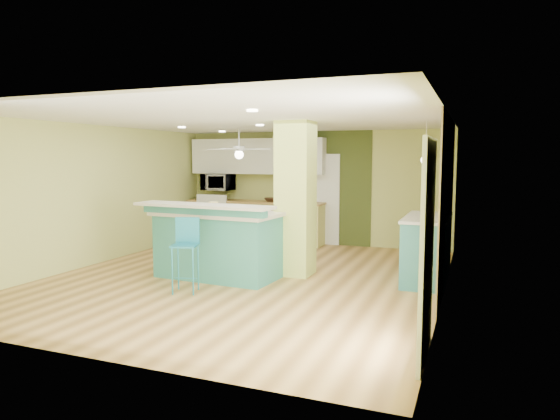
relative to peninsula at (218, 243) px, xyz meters
The scene contains 23 objects.
floor 0.73m from the peninsula, 18.58° to the left, with size 6.00×7.00×0.01m, color olive.
ceiling 2.00m from the peninsula, 18.58° to the left, with size 6.00×7.00×0.01m, color white.
wall_back 3.74m from the peninsula, 83.22° to the left, with size 6.00×0.01×2.50m, color #BBC167.
wall_front 3.46m from the peninsula, 82.64° to the right, with size 6.00×0.01×2.50m, color #BBC167.
wall_left 2.67m from the peninsula, behind, with size 0.01×7.00×2.50m, color #BBC167.
wall_right 3.51m from the peninsula, ahead, with size 0.01×7.00×2.50m, color #BBC167.
wood_panel 3.57m from the peninsula, 12.30° to the left, with size 0.02×3.40×2.50m, color olive.
olive_accent 3.75m from the peninsula, 80.10° to the left, with size 2.20×0.02×2.50m, color #3F4B1E.
interior_door 3.69m from the peninsula, 80.03° to the left, with size 0.82×0.05×2.00m, color white.
french_door 4.06m from the peninsula, 32.33° to the right, with size 0.04×1.08×2.10m, color white.
column 1.44m from the peninsula, 30.79° to the left, with size 0.55×0.55×2.50m, color #C6D763.
kitchen_run 3.46m from the peninsula, 104.51° to the left, with size 3.25×0.63×0.94m.
stove 3.80m from the peninsula, 118.56° to the left, with size 0.76×0.66×1.08m.
upper_cabinets 3.83m from the peninsula, 104.03° to the left, with size 3.20×0.34×0.80m, color white.
microwave 3.89m from the peninsula, 118.49° to the left, with size 0.70×0.48×0.39m, color white.
ceiling_fan 2.71m from the peninsula, 107.24° to the left, with size 1.41×1.41×0.61m.
pendant_lamp 3.47m from the peninsula, 16.20° to the left, with size 0.14×0.14×0.69m.
wall_decor 3.66m from the peninsula, 15.55° to the left, with size 0.03×0.90×0.70m, color brown.
peninsula is the anchor object (origin of this frame).
bar_stool 0.93m from the peninsula, 91.11° to the right, with size 0.44×0.44×1.06m.
side_counter 3.28m from the peninsula, 17.37° to the left, with size 0.67×1.58×1.02m.
fruit_bowl 3.37m from the peninsula, 97.64° to the left, with size 0.33×0.33×0.08m, color #372316.
canister 0.58m from the peninsula, 159.35° to the right, with size 0.15×0.15×0.16m, color yellow.
Camera 1 is at (3.37, -7.12, 1.91)m, focal length 32.00 mm.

